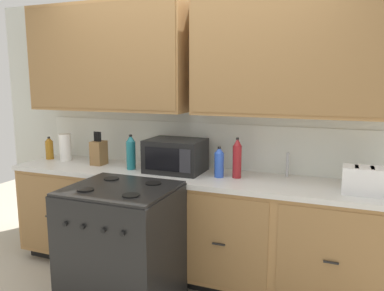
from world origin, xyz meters
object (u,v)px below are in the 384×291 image
paper_towel_roll (65,147)px  bottle_blue (219,162)px  bottle_red (237,158)px  knife_block (99,152)px  stove_range (122,249)px  microwave (176,156)px  toaster (364,180)px  bottle_teal (131,152)px  bottle_amber (49,148)px

paper_towel_roll → bottle_blue: size_ratio=1.04×
bottle_red → knife_block: bearing=179.9°
stove_range → paper_towel_roll: 1.40m
bottle_red → microwave: bearing=178.8°
stove_range → bottle_blue: 1.00m
toaster → bottle_red: (-0.93, 0.11, 0.06)m
paper_towel_roll → toaster: bearing=-3.4°
bottle_teal → bottle_red: 0.95m
bottle_red → bottle_teal: bearing=-176.9°
paper_towel_roll → bottle_amber: paper_towel_roll is taller
bottle_amber → bottle_red: bottle_red is taller
microwave → bottle_blue: (0.41, -0.05, -0.02)m
stove_range → bottle_amber: bottle_amber is taller
microwave → knife_block: 0.78m
stove_range → paper_towel_roll: (-1.06, 0.71, 0.57)m
microwave → bottle_teal: size_ratio=1.56×
paper_towel_roll → bottle_amber: 0.19m
microwave → toaster: 1.48m
bottle_teal → knife_block: bearing=171.9°
bottle_blue → bottle_red: bearing=13.8°
toaster → bottle_teal: bottle_teal is taller
microwave → bottle_amber: microwave is taller
microwave → bottle_red: (0.54, -0.01, 0.02)m
stove_range → microwave: microwave is taller
bottle_amber → bottle_teal: 0.99m
knife_block → paper_towel_roll: (-0.42, 0.05, 0.01)m
bottle_red → stove_range: bearing=-135.9°
microwave → bottle_blue: microwave is taller
stove_range → toaster: 1.78m
knife_block → stove_range: bearing=-45.8°
microwave → knife_block: size_ratio=1.55×
toaster → bottle_amber: (-2.86, 0.14, 0.01)m
bottle_blue → bottle_red: bottle_red is taller
bottle_blue → bottle_teal: bearing=-178.8°
stove_range → bottle_red: bottle_red is taller
knife_block → bottle_amber: (-0.61, 0.03, -0.01)m
microwave → toaster: microwave is taller
toaster → knife_block: 2.25m
microwave → paper_towel_roll: size_ratio=1.85×
paper_towel_roll → stove_range: bearing=-33.6°
toaster → bottle_teal: (-1.87, 0.06, 0.05)m
microwave → bottle_amber: (-1.38, 0.02, -0.03)m
toaster → paper_towel_roll: size_ratio=1.08×
bottle_red → bottle_blue: bearing=-166.2°
bottle_blue → bottle_amber: bearing=177.8°
toaster → knife_block: (-2.25, 0.11, 0.02)m
stove_range → bottle_blue: size_ratio=3.80×
bottle_red → bottle_amber: bearing=179.0°
knife_block → bottle_amber: size_ratio=1.38×
microwave → bottle_teal: bearing=-171.1°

